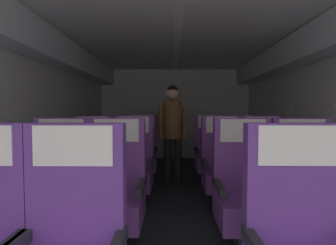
# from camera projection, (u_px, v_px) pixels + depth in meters

# --- Properties ---
(ground) EXTENTS (3.83, 6.75, 0.02)m
(ground) POSITION_uv_depth(u_px,v_px,m) (178.00, 208.00, 3.05)
(ground) COLOR #23282D
(fuselage_shell) EXTENTS (3.71, 6.40, 2.21)m
(fuselage_shell) POSITION_uv_depth(u_px,v_px,m) (177.00, 77.00, 3.26)
(fuselage_shell) COLOR silver
(fuselage_shell) RESTS_ON ground
(seat_b_left_window) EXTENTS (0.52, 0.49, 1.09)m
(seat_b_left_window) POSITION_uv_depth(u_px,v_px,m) (58.00, 192.00, 2.18)
(seat_b_left_window) COLOR #38383D
(seat_b_left_window) RESTS_ON ground
(seat_b_left_aisle) EXTENTS (0.52, 0.49, 1.09)m
(seat_b_left_aisle) POSITION_uv_depth(u_px,v_px,m) (115.00, 192.00, 2.17)
(seat_b_left_aisle) COLOR #38383D
(seat_b_left_aisle) RESTS_ON ground
(seat_b_right_aisle) EXTENTS (0.52, 0.49, 1.09)m
(seat_b_right_aisle) POSITION_uv_depth(u_px,v_px,m) (306.00, 194.00, 2.13)
(seat_b_right_aisle) COLOR #38383D
(seat_b_right_aisle) RESTS_ON ground
(seat_b_right_window) EXTENTS (0.52, 0.49, 1.09)m
(seat_b_right_window) POSITION_uv_depth(u_px,v_px,m) (245.00, 193.00, 2.15)
(seat_b_right_window) COLOR #38383D
(seat_b_right_window) RESTS_ON ground
(seat_c_left_window) EXTENTS (0.52, 0.49, 1.09)m
(seat_c_left_window) POSITION_uv_depth(u_px,v_px,m) (91.00, 168.00, 3.12)
(seat_c_left_window) COLOR #38383D
(seat_c_left_window) RESTS_ON ground
(seat_c_left_aisle) EXTENTS (0.52, 0.49, 1.09)m
(seat_c_left_aisle) POSITION_uv_depth(u_px,v_px,m) (132.00, 168.00, 3.13)
(seat_c_left_aisle) COLOR #38383D
(seat_c_left_aisle) RESTS_ON ground
(seat_c_right_aisle) EXTENTS (0.52, 0.49, 1.09)m
(seat_c_right_aisle) POSITION_uv_depth(u_px,v_px,m) (264.00, 168.00, 3.10)
(seat_c_right_aisle) COLOR #38383D
(seat_c_right_aisle) RESTS_ON ground
(seat_c_right_window) EXTENTS (0.52, 0.49, 1.09)m
(seat_c_right_window) POSITION_uv_depth(u_px,v_px,m) (223.00, 168.00, 3.11)
(seat_c_right_window) COLOR #38383D
(seat_c_right_window) RESTS_ON ground
(seat_d_left_window) EXTENTS (0.52, 0.49, 1.09)m
(seat_d_left_window) POSITION_uv_depth(u_px,v_px,m) (111.00, 154.00, 4.10)
(seat_d_left_window) COLOR #38383D
(seat_d_left_window) RESTS_ON ground
(seat_d_left_aisle) EXTENTS (0.52, 0.49, 1.09)m
(seat_d_left_aisle) POSITION_uv_depth(u_px,v_px,m) (141.00, 154.00, 4.10)
(seat_d_left_aisle) COLOR #38383D
(seat_d_left_aisle) RESTS_ON ground
(seat_d_right_aisle) EXTENTS (0.52, 0.49, 1.09)m
(seat_d_right_aisle) POSITION_uv_depth(u_px,v_px,m) (241.00, 154.00, 4.08)
(seat_d_right_aisle) COLOR #38383D
(seat_d_right_aisle) RESTS_ON ground
(seat_d_right_window) EXTENTS (0.52, 0.49, 1.09)m
(seat_d_right_window) POSITION_uv_depth(u_px,v_px,m) (211.00, 154.00, 4.09)
(seat_d_right_window) COLOR #38383D
(seat_d_right_window) RESTS_ON ground
(flight_attendant) EXTENTS (0.43, 0.28, 1.55)m
(flight_attendant) POSITION_uv_depth(u_px,v_px,m) (173.00, 125.00, 3.92)
(flight_attendant) COLOR black
(flight_attendant) RESTS_ON ground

